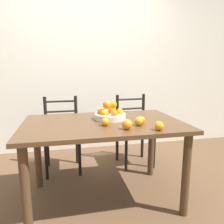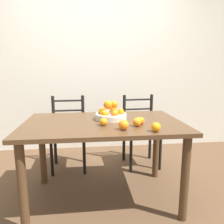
{
  "view_description": "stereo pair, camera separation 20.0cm",
  "coord_description": "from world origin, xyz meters",
  "px_view_note": "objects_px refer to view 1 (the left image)",
  "views": [
    {
      "loc": [
        -0.34,
        -1.92,
        1.26
      ],
      "look_at": [
        0.08,
        -0.0,
        0.87
      ],
      "focal_mm": 35.0,
      "sensor_mm": 36.0,
      "label": 1
    },
    {
      "loc": [
        -0.14,
        -1.95,
        1.26
      ],
      "look_at": [
        0.08,
        -0.0,
        0.87
      ],
      "focal_mm": 35.0,
      "sensor_mm": 36.0,
      "label": 2
    }
  ],
  "objects_px": {
    "chair_left": "(62,135)",
    "chair_right": "(134,130)",
    "fruit_bowl": "(110,114)",
    "orange_loose_3": "(159,126)",
    "orange_loose_4": "(139,121)",
    "orange_loose_2": "(141,120)",
    "orange_loose_1": "(127,124)",
    "orange_loose_0": "(105,122)"
  },
  "relations": [
    {
      "from": "chair_left",
      "to": "chair_right",
      "type": "height_order",
      "value": "same"
    },
    {
      "from": "fruit_bowl",
      "to": "orange_loose_3",
      "type": "relative_size",
      "value": 4.07
    },
    {
      "from": "orange_loose_4",
      "to": "chair_left",
      "type": "bearing_deg",
      "value": 124.76
    },
    {
      "from": "chair_left",
      "to": "orange_loose_3",
      "type": "bearing_deg",
      "value": -57.14
    },
    {
      "from": "orange_loose_2",
      "to": "orange_loose_4",
      "type": "bearing_deg",
      "value": -125.85
    },
    {
      "from": "chair_right",
      "to": "orange_loose_2",
      "type": "bearing_deg",
      "value": -108.7
    },
    {
      "from": "orange_loose_1",
      "to": "chair_right",
      "type": "xyz_separation_m",
      "value": [
        0.41,
        1.04,
        -0.36
      ]
    },
    {
      "from": "orange_loose_0",
      "to": "orange_loose_1",
      "type": "xyz_separation_m",
      "value": [
        0.15,
        -0.15,
        0.01
      ]
    },
    {
      "from": "fruit_bowl",
      "to": "chair_right",
      "type": "bearing_deg",
      "value": 54.92
    },
    {
      "from": "orange_loose_1",
      "to": "chair_right",
      "type": "height_order",
      "value": "chair_right"
    },
    {
      "from": "orange_loose_2",
      "to": "orange_loose_4",
      "type": "xyz_separation_m",
      "value": [
        -0.05,
        -0.06,
        0.0
      ]
    },
    {
      "from": "orange_loose_4",
      "to": "orange_loose_0",
      "type": "bearing_deg",
      "value": 168.2
    },
    {
      "from": "orange_loose_0",
      "to": "orange_loose_4",
      "type": "xyz_separation_m",
      "value": [
        0.28,
        -0.06,
        0.0
      ]
    },
    {
      "from": "orange_loose_4",
      "to": "chair_right",
      "type": "relative_size",
      "value": 0.08
    },
    {
      "from": "fruit_bowl",
      "to": "orange_loose_0",
      "type": "xyz_separation_m",
      "value": [
        -0.09,
        -0.23,
        -0.02
      ]
    },
    {
      "from": "fruit_bowl",
      "to": "orange_loose_4",
      "type": "bearing_deg",
      "value": -56.33
    },
    {
      "from": "orange_loose_0",
      "to": "chair_left",
      "type": "xyz_separation_m",
      "value": [
        -0.38,
        0.89,
        -0.36
      ]
    },
    {
      "from": "orange_loose_2",
      "to": "chair_left",
      "type": "relative_size",
      "value": 0.07
    },
    {
      "from": "orange_loose_0",
      "to": "orange_loose_1",
      "type": "bearing_deg",
      "value": -45.72
    },
    {
      "from": "orange_loose_0",
      "to": "orange_loose_3",
      "type": "height_order",
      "value": "orange_loose_3"
    },
    {
      "from": "orange_loose_0",
      "to": "orange_loose_2",
      "type": "height_order",
      "value": "orange_loose_0"
    },
    {
      "from": "orange_loose_3",
      "to": "orange_loose_4",
      "type": "relative_size",
      "value": 0.99
    },
    {
      "from": "orange_loose_3",
      "to": "orange_loose_4",
      "type": "bearing_deg",
      "value": 121.75
    },
    {
      "from": "orange_loose_1",
      "to": "chair_right",
      "type": "bearing_deg",
      "value": 68.79
    },
    {
      "from": "orange_loose_3",
      "to": "orange_loose_0",
      "type": "bearing_deg",
      "value": 149.02
    },
    {
      "from": "orange_loose_2",
      "to": "chair_left",
      "type": "bearing_deg",
      "value": 128.58
    },
    {
      "from": "orange_loose_0",
      "to": "orange_loose_2",
      "type": "relative_size",
      "value": 1.04
    },
    {
      "from": "orange_loose_3",
      "to": "orange_loose_4",
      "type": "height_order",
      "value": "same"
    },
    {
      "from": "orange_loose_0",
      "to": "orange_loose_1",
      "type": "distance_m",
      "value": 0.21
    },
    {
      "from": "orange_loose_2",
      "to": "orange_loose_3",
      "type": "bearing_deg",
      "value": -75.75
    },
    {
      "from": "orange_loose_2",
      "to": "orange_loose_3",
      "type": "height_order",
      "value": "orange_loose_3"
    },
    {
      "from": "orange_loose_0",
      "to": "orange_loose_4",
      "type": "distance_m",
      "value": 0.29
    },
    {
      "from": "fruit_bowl",
      "to": "orange_loose_4",
      "type": "xyz_separation_m",
      "value": [
        0.19,
        -0.29,
        -0.02
      ]
    },
    {
      "from": "orange_loose_0",
      "to": "chair_right",
      "type": "distance_m",
      "value": 1.11
    },
    {
      "from": "orange_loose_4",
      "to": "chair_left",
      "type": "distance_m",
      "value": 1.21
    },
    {
      "from": "chair_right",
      "to": "orange_loose_4",
      "type": "bearing_deg",
      "value": -110.39
    },
    {
      "from": "orange_loose_1",
      "to": "orange_loose_2",
      "type": "bearing_deg",
      "value": 41.87
    },
    {
      "from": "orange_loose_2",
      "to": "orange_loose_1",
      "type": "bearing_deg",
      "value": -138.13
    },
    {
      "from": "orange_loose_3",
      "to": "chair_left",
      "type": "bearing_deg",
      "value": 124.3
    },
    {
      "from": "orange_loose_1",
      "to": "chair_left",
      "type": "bearing_deg",
      "value": 116.86
    },
    {
      "from": "orange_loose_4",
      "to": "chair_right",
      "type": "bearing_deg",
      "value": 73.87
    },
    {
      "from": "orange_loose_1",
      "to": "orange_loose_2",
      "type": "relative_size",
      "value": 1.28
    }
  ]
}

